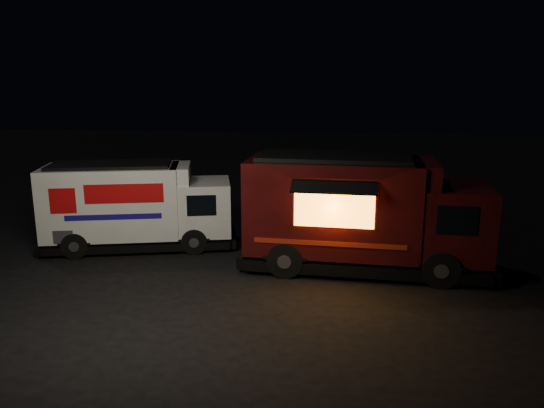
{
  "coord_description": "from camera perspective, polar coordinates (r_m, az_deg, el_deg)",
  "views": [
    {
      "loc": [
        3.08,
        -13.49,
        5.31
      ],
      "look_at": [
        1.23,
        2.0,
        1.61
      ],
      "focal_mm": 35.0,
      "sensor_mm": 36.0,
      "label": 1
    }
  ],
  "objects": [
    {
      "name": "ground",
      "position": [
        14.82,
        -5.71,
        -7.73
      ],
      "size": [
        80.0,
        80.0,
        0.0
      ],
      "primitive_type": "plane",
      "color": "black",
      "rests_on": "ground"
    },
    {
      "name": "white_truck",
      "position": [
        17.38,
        -14.1,
        -0.15
      ],
      "size": [
        6.38,
        3.41,
        2.75
      ],
      "primitive_type": null,
      "rotation": [
        0.0,
        0.0,
        0.23
      ],
      "color": "white",
      "rests_on": "ground"
    },
    {
      "name": "red_truck",
      "position": [
        15.14,
        10.04,
        -0.95
      ],
      "size": [
        7.13,
        2.99,
        3.25
      ],
      "primitive_type": null,
      "rotation": [
        0.0,
        0.0,
        -0.06
      ],
      "color": "#3A0A0C",
      "rests_on": "ground"
    }
  ]
}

